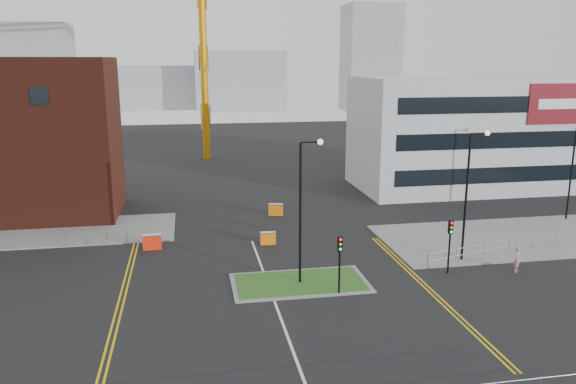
# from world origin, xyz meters

# --- Properties ---
(ground) EXTENTS (200.00, 200.00, 0.00)m
(ground) POSITION_xyz_m (0.00, 0.00, 0.00)
(ground) COLOR black
(ground) RESTS_ON ground
(pavement_right) EXTENTS (24.00, 10.00, 0.12)m
(pavement_right) POSITION_xyz_m (22.00, 14.00, 0.06)
(pavement_right) COLOR slate
(pavement_right) RESTS_ON ground
(island_kerb) EXTENTS (8.60, 4.60, 0.08)m
(island_kerb) POSITION_xyz_m (2.00, 8.00, 0.04)
(island_kerb) COLOR slate
(island_kerb) RESTS_ON ground
(grass_island) EXTENTS (8.00, 4.00, 0.12)m
(grass_island) POSITION_xyz_m (2.00, 8.00, 0.06)
(grass_island) COLOR #29541C
(grass_island) RESTS_ON ground
(office_block) EXTENTS (25.00, 12.20, 12.00)m
(office_block) POSITION_xyz_m (26.01, 31.97, 6.00)
(office_block) COLOR #AEB0B3
(office_block) RESTS_ON ground
(streetlamp_island) EXTENTS (1.46, 0.36, 9.18)m
(streetlamp_island) POSITION_xyz_m (2.22, 8.00, 5.41)
(streetlamp_island) COLOR black
(streetlamp_island) RESTS_ON ground
(streetlamp_right_near) EXTENTS (1.46, 0.36, 9.18)m
(streetlamp_right_near) POSITION_xyz_m (14.22, 10.00, 5.41)
(streetlamp_right_near) COLOR black
(streetlamp_right_near) RESTS_ON ground
(streetlamp_right_far) EXTENTS (1.46, 0.36, 9.18)m
(streetlamp_right_far) POSITION_xyz_m (28.22, 18.00, 5.41)
(streetlamp_right_far) COLOR black
(streetlamp_right_far) RESTS_ON ground
(traffic_light_island) EXTENTS (0.28, 0.33, 3.65)m
(traffic_light_island) POSITION_xyz_m (4.00, 5.98, 2.57)
(traffic_light_island) COLOR black
(traffic_light_island) RESTS_ON ground
(traffic_light_right) EXTENTS (0.28, 0.33, 3.65)m
(traffic_light_right) POSITION_xyz_m (12.00, 7.98, 2.57)
(traffic_light_right) COLOR black
(traffic_light_right) RESTS_ON ground
(railing_left) EXTENTS (6.05, 0.05, 1.10)m
(railing_left) POSITION_xyz_m (-11.00, 18.00, 0.74)
(railing_left) COLOR gray
(railing_left) RESTS_ON ground
(railing_right) EXTENTS (19.05, 5.05, 1.10)m
(railing_right) POSITION_xyz_m (20.50, 11.50, 0.78)
(railing_right) COLOR gray
(railing_right) RESTS_ON ground
(centre_line) EXTENTS (0.15, 30.00, 0.01)m
(centre_line) POSITION_xyz_m (0.00, 2.00, 0.01)
(centre_line) COLOR silver
(centre_line) RESTS_ON ground
(yellow_left_a) EXTENTS (0.12, 24.00, 0.01)m
(yellow_left_a) POSITION_xyz_m (-9.00, 10.00, 0.01)
(yellow_left_a) COLOR gold
(yellow_left_a) RESTS_ON ground
(yellow_left_b) EXTENTS (0.12, 24.00, 0.01)m
(yellow_left_b) POSITION_xyz_m (-8.70, 10.00, 0.01)
(yellow_left_b) COLOR gold
(yellow_left_b) RESTS_ON ground
(yellow_right_a) EXTENTS (0.12, 20.00, 0.01)m
(yellow_right_a) POSITION_xyz_m (9.50, 6.00, 0.01)
(yellow_right_a) COLOR gold
(yellow_right_a) RESTS_ON ground
(yellow_right_b) EXTENTS (0.12, 20.00, 0.01)m
(yellow_right_b) POSITION_xyz_m (9.80, 6.00, 0.01)
(yellow_right_b) COLOR gold
(yellow_right_b) RESTS_ON ground
(skyline_a) EXTENTS (18.00, 12.00, 22.00)m
(skyline_a) POSITION_xyz_m (-40.00, 120.00, 11.00)
(skyline_a) COLOR gray
(skyline_a) RESTS_ON ground
(skyline_b) EXTENTS (24.00, 12.00, 16.00)m
(skyline_b) POSITION_xyz_m (10.00, 130.00, 8.00)
(skyline_b) COLOR gray
(skyline_b) RESTS_ON ground
(skyline_c) EXTENTS (14.00, 12.00, 28.00)m
(skyline_c) POSITION_xyz_m (45.00, 125.00, 14.00)
(skyline_c) COLOR gray
(skyline_c) RESTS_ON ground
(skyline_d) EXTENTS (30.00, 12.00, 12.00)m
(skyline_d) POSITION_xyz_m (-8.00, 140.00, 6.00)
(skyline_d) COLOR gray
(skyline_d) RESTS_ON ground
(pedestrian) EXTENTS (0.76, 0.75, 1.76)m
(pedestrian) POSITION_xyz_m (16.69, 7.49, 0.88)
(pedestrian) COLOR pink
(pedestrian) RESTS_ON ground
(barrier_left) EXTENTS (1.38, 0.49, 1.15)m
(barrier_left) POSITION_xyz_m (-7.54, 16.39, 0.62)
(barrier_left) COLOR red
(barrier_left) RESTS_ON ground
(barrier_mid) EXTENTS (1.35, 0.75, 1.08)m
(barrier_mid) POSITION_xyz_m (3.00, 24.00, 0.59)
(barrier_mid) COLOR orange
(barrier_mid) RESTS_ON ground
(barrier_right) EXTENTS (1.18, 0.42, 0.99)m
(barrier_right) POSITION_xyz_m (1.12, 16.00, 0.53)
(barrier_right) COLOR orange
(barrier_right) RESTS_ON ground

